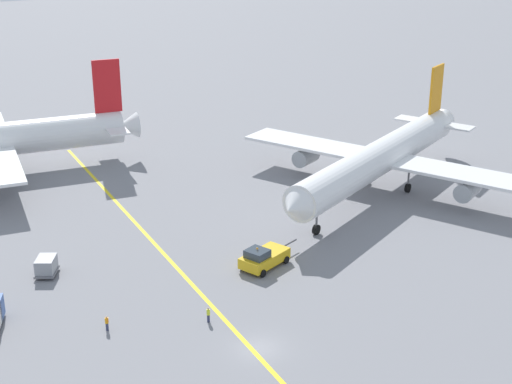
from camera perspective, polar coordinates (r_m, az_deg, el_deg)
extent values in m
plane|color=gray|center=(72.14, 0.26, -11.85)|extent=(600.00, 600.00, 0.00)
cube|color=yellow|center=(79.60, -3.57, -8.50)|extent=(5.32, 119.92, 0.01)
cone|color=white|center=(124.89, -9.85, 5.00)|extent=(4.08, 4.63, 4.23)
cube|color=white|center=(124.25, -10.99, 5.10)|extent=(4.72, 13.29, 0.28)
cube|color=red|center=(122.66, -11.33, 7.95)|extent=(4.41, 0.88, 8.53)
cylinder|color=slate|center=(120.07, -18.86, 1.71)|extent=(0.28, 0.28, 2.46)
cylinder|color=black|center=(120.45, -18.80, 1.16)|extent=(1.36, 0.70, 1.30)
cylinder|color=white|center=(108.33, 9.39, 2.59)|extent=(41.53, 23.41, 4.84)
cone|color=white|center=(89.16, 2.92, -1.20)|extent=(4.46, 5.23, 4.46)
cone|color=white|center=(128.62, 13.86, 5.18)|extent=(4.93, 5.06, 3.87)
cube|color=white|center=(110.45, 9.87, 2.52)|extent=(25.79, 44.21, 0.44)
cube|color=white|center=(126.23, 13.46, 5.15)|extent=(8.54, 13.10, 0.28)
cube|color=orange|center=(124.57, 13.62, 7.67)|extent=(4.12, 2.24, 7.64)
cylinder|color=#999EA3|center=(115.82, 3.84, 2.72)|extent=(4.91, 4.17, 2.60)
cylinder|color=#999EA3|center=(105.78, 15.88, 0.15)|extent=(4.91, 4.17, 2.60)
cylinder|color=slate|center=(110.95, 11.58, 0.96)|extent=(0.28, 0.28, 2.70)
cylinder|color=black|center=(111.40, 11.53, 0.30)|extent=(1.41, 1.06, 1.30)
cylinder|color=slate|center=(113.56, 8.45, 1.63)|extent=(0.28, 0.28, 2.70)
cylinder|color=black|center=(114.01, 8.41, 0.99)|extent=(1.41, 1.06, 1.30)
cylinder|color=slate|center=(94.95, 4.66, -2.13)|extent=(0.28, 0.28, 2.70)
cylinder|color=black|center=(95.48, 4.63, -2.88)|extent=(1.41, 1.06, 1.30)
cube|color=gold|center=(86.67, 0.66, -5.07)|extent=(6.82, 5.06, 1.26)
cube|color=#333D47|center=(85.24, 0.10, -4.73)|extent=(2.95, 3.04, 0.90)
cylinder|color=#4C4C51|center=(89.99, 2.49, -3.98)|extent=(3.04, 1.38, 0.20)
sphere|color=orange|center=(84.97, 0.10, -4.35)|extent=(0.24, 0.24, 0.24)
cylinder|color=black|center=(84.56, 0.53, -6.25)|extent=(0.95, 0.61, 0.90)
cylinder|color=black|center=(86.23, -1.04, -5.68)|extent=(0.95, 0.61, 0.90)
cylinder|color=black|center=(87.73, 2.32, -5.21)|extent=(0.95, 0.61, 0.90)
cylinder|color=black|center=(89.34, 0.77, -4.69)|extent=(0.95, 0.61, 0.90)
cube|color=slate|center=(88.27, -15.70, -5.88)|extent=(3.47, 3.86, 0.25)
cube|color=gray|center=(87.87, -15.76, -5.35)|extent=(3.10, 3.42, 1.60)
cylinder|color=black|center=(87.50, -15.37, -6.19)|extent=(0.46, 0.62, 0.60)
cylinder|color=black|center=(87.86, -16.25, -6.17)|extent=(0.46, 0.62, 0.60)
cylinder|color=black|center=(88.79, -15.14, -5.75)|extent=(0.46, 0.62, 0.60)
cylinder|color=black|center=(89.15, -16.01, -5.73)|extent=(0.46, 0.62, 0.60)
cylinder|color=#2D3351|center=(76.08, -11.31, -10.06)|extent=(0.28, 0.28, 0.81)
cylinder|color=orange|center=(75.73, -11.35, -9.61)|extent=(0.36, 0.36, 0.58)
sphere|color=beige|center=(75.53, -11.37, -9.35)|extent=(0.22, 0.22, 0.22)
cylinder|color=#F24C19|center=(75.43, -11.25, -9.63)|extent=(0.05, 0.05, 0.40)
cylinder|color=#2D3351|center=(76.15, -3.66, -9.62)|extent=(0.28, 0.28, 0.83)
cylinder|color=#D1E02D|center=(75.80, -3.67, -9.16)|extent=(0.36, 0.36, 0.59)
sphere|color=tan|center=(75.60, -3.68, -8.89)|extent=(0.22, 0.22, 0.22)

